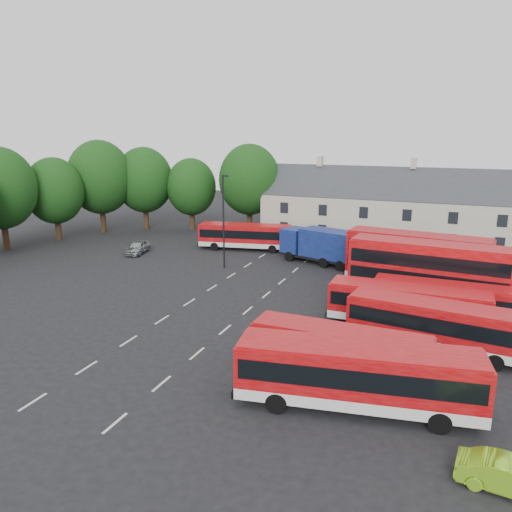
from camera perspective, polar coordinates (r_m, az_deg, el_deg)
The scene contains 16 objects.
ground at distance 38.31m, azimuth -9.10°, elevation -6.18°, with size 140.00×140.00×0.00m, color black.
lane_markings at distance 38.81m, azimuth -4.39°, elevation -5.75°, with size 5.15×33.80×0.01m.
treeline at distance 64.06m, azimuth -16.57°, elevation 7.80°, with size 29.92×32.59×12.01m.
terrace_houses at distance 61.57m, azimuth 17.17°, elevation 4.86°, with size 35.70×7.13×10.06m.
bus_row_a at distance 25.02m, azimuth 11.52°, elevation -12.89°, with size 11.90×4.40×3.29m.
bus_row_b at distance 28.17m, azimuth 9.55°, elevation -10.28°, with size 9.84×2.54×2.77m.
bus_row_c at distance 32.64m, azimuth 20.02°, elevation -7.15°, with size 11.01×3.87×3.05m.
bus_row_d at distance 35.52m, azimuth 16.95°, elevation -5.23°, with size 10.55×2.51×2.98m.
bus_row_e at distance 37.82m, azimuth 20.70°, elevation -4.56°, with size 9.78×2.30×2.76m.
bus_dd_south at distance 40.78m, azimuth 19.05°, elevation -1.43°, with size 12.10×3.75×4.88m.
bus_dd_north at distance 44.31m, azimuth 17.91°, elevation -0.19°, with size 11.92×4.13×4.79m.
bus_north at distance 56.24m, azimuth -1.26°, elevation 2.47°, with size 10.59×4.21×2.92m.
box_truck at distance 50.69m, azimuth 7.40°, elevation 1.33°, with size 8.56×4.78×3.57m.
silver_car at distance 56.24m, azimuth -13.36°, elevation 0.98°, with size 1.64×4.08×1.39m, color #9FA2A7.
lime_car at distance 22.59m, azimuth 27.07°, elevation -21.52°, with size 1.35×3.88×1.28m, color #7EC01D.
lamppost at distance 48.14m, azimuth -3.71°, elevation 4.20°, with size 0.63×0.29×9.11m.
Camera 1 is at (18.73, -30.66, 13.29)m, focal length 35.00 mm.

